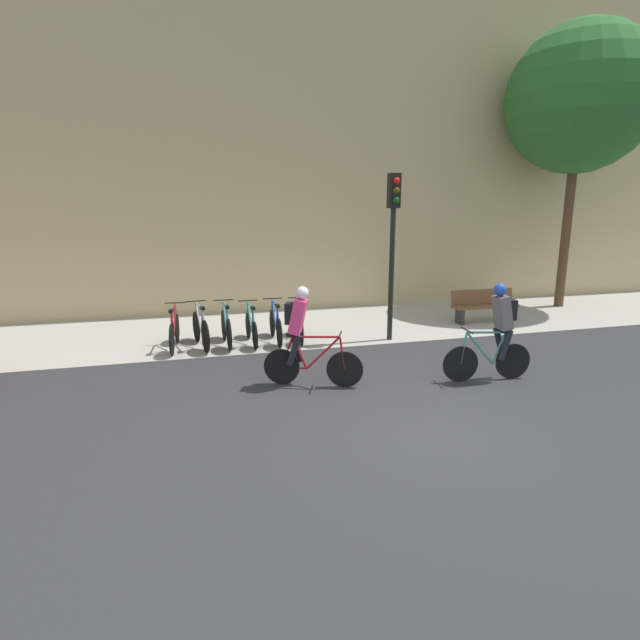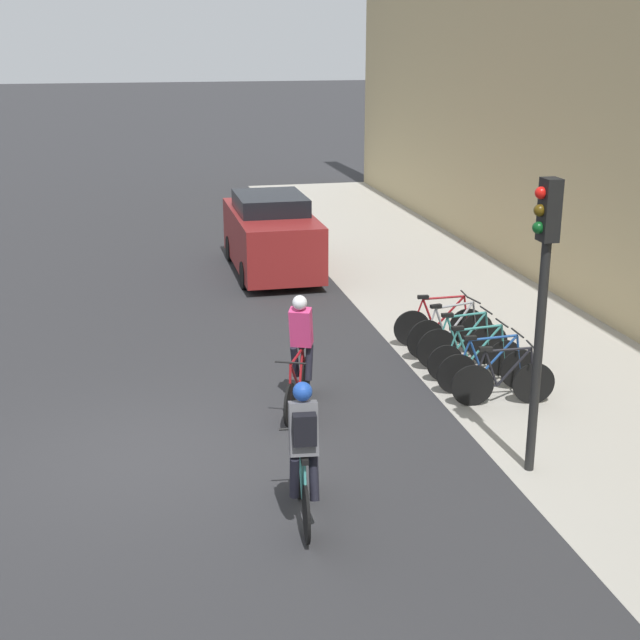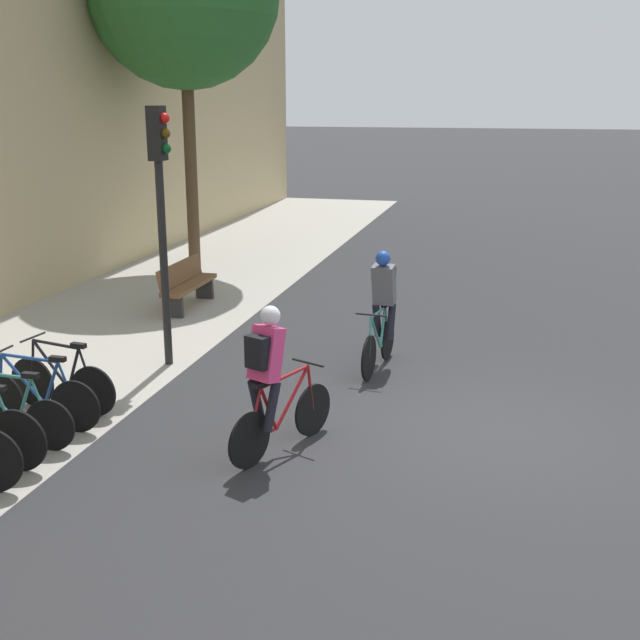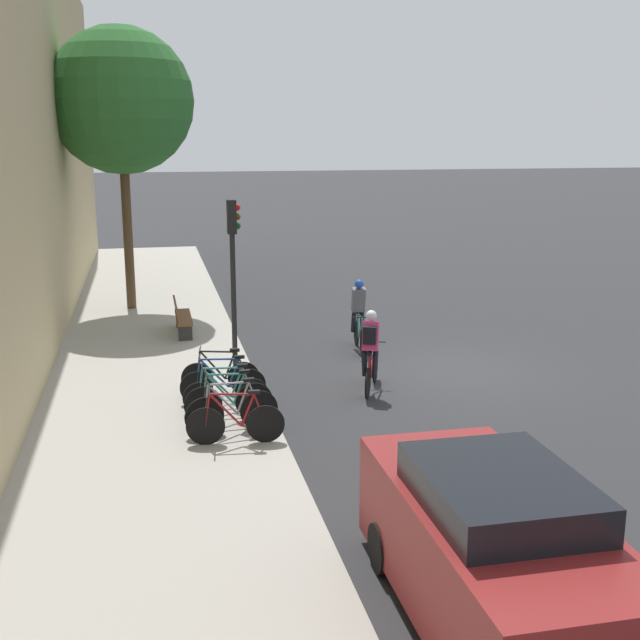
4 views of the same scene
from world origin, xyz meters
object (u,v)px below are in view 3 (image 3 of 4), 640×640
cyclist_pink (271,377)px  cyclist_grey (382,305)px  bench (187,284)px  parked_bike_4 (37,397)px  parked_bike_5 (62,382)px  parked_bike_3 (9,415)px  traffic_light_pole (161,190)px

cyclist_pink → cyclist_grey: size_ratio=0.99×
cyclist_pink → bench: 6.97m
parked_bike_4 → parked_bike_5: size_ratio=1.07×
cyclist_grey → parked_bike_3: cyclist_grey is taller
parked_bike_4 → traffic_light_pole: (2.65, -0.53, 2.24)m
cyclist_pink → parked_bike_5: (0.65, 3.03, -0.55)m
parked_bike_3 → traffic_light_pole: size_ratio=0.44×
cyclist_pink → traffic_light_pole: (2.73, 2.49, 1.69)m
parked_bike_5 → bench: (5.32, 0.56, 0.08)m
cyclist_grey → parked_bike_5: (-2.79, 3.68, -0.55)m
cyclist_grey → parked_bike_5: cyclist_grey is taller
traffic_light_pole → cyclist_pink: bearing=-137.6°
cyclist_pink → parked_bike_5: size_ratio=1.09×
parked_bike_3 → bench: parked_bike_3 is taller
cyclist_pink → parked_bike_3: (-0.48, 3.02, -0.56)m
parked_bike_4 → bench: 5.91m
parked_bike_4 → traffic_light_pole: 3.51m
parked_bike_3 → bench: (6.45, 0.56, 0.09)m
cyclist_pink → parked_bike_5: bearing=77.9°
traffic_light_pole → parked_bike_3: bearing=170.6°
parked_bike_3 → parked_bike_4: parked_bike_4 is taller
parked_bike_3 → parked_bike_4: (0.57, 0.00, 0.01)m
parked_bike_5 → bench: parked_bike_5 is taller
bench → parked_bike_4: bearing=-174.6°
parked_bike_4 → parked_bike_5: (0.57, 0.00, -0.00)m
cyclist_grey → traffic_light_pole: 3.64m
parked_bike_4 → traffic_light_pole: size_ratio=0.45×
cyclist_grey → bench: cyclist_grey is taller
parked_bike_3 → cyclist_pink: bearing=-81.0°
parked_bike_4 → bench: parked_bike_4 is taller
traffic_light_pole → parked_bike_5: bearing=165.6°
cyclist_pink → parked_bike_3: 3.11m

